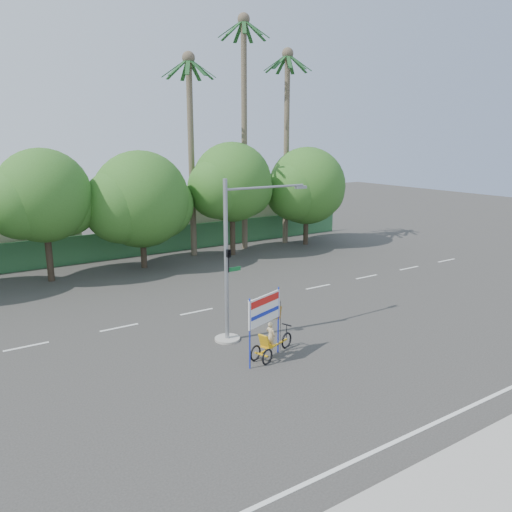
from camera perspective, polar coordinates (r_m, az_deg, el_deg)
ground at (r=20.51m, az=8.64°, el=-11.63°), size 120.00×120.00×0.00m
fence at (r=38.19m, az=-13.16°, el=1.50°), size 38.00×0.08×2.00m
building_right at (r=45.27m, az=-5.64°, el=4.63°), size 14.00×8.00×3.60m
tree_left at (r=32.43m, az=-23.18°, el=5.99°), size 6.66×5.60×8.07m
tree_center at (r=34.03m, az=-13.10°, el=6.01°), size 7.62×6.40×7.85m
tree_right at (r=36.91m, az=-2.81°, el=8.09°), size 6.90×5.80×8.36m
tree_far_right at (r=40.92m, az=5.77°, el=7.72°), size 7.38×6.20×7.94m
palm_tall at (r=39.14m, az=-1.36°, el=16.06°), size 3.73×3.79×17.45m
palm_mid at (r=41.34m, az=3.52°, el=14.41°), size 3.73×3.79×15.45m
palm_short at (r=36.93m, az=-7.47°, el=13.63°), size 3.73×3.79×14.45m
traffic_signal at (r=21.31m, az=-2.67°, el=-2.15°), size 4.72×1.10×7.00m
trike_billboard at (r=20.00m, az=1.45°, el=-8.56°), size 2.75×1.24×2.85m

